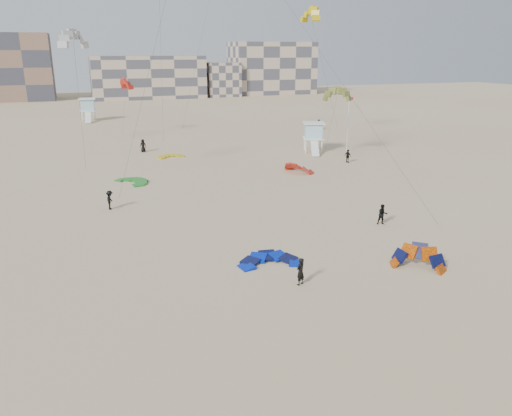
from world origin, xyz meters
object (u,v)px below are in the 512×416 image
object	(u,v)px
kite_ground_orange	(417,268)
kitesurfer_main	(300,272)
lifeguard_tower_near	(313,137)
kite_ground_blue	(270,263)

from	to	relation	value
kite_ground_orange	kitesurfer_main	bearing A→B (deg)	-140.88
kitesurfer_main	lifeguard_tower_near	xyz separation A→B (m)	(18.63, 37.24, 1.14)
kite_ground_blue	lifeguard_tower_near	world-z (taller)	lifeguard_tower_near
kite_ground_blue	kite_ground_orange	size ratio (longest dim) A/B	1.14
kite_ground_orange	lifeguard_tower_near	bearing A→B (deg)	115.34
kite_ground_blue	kitesurfer_main	bearing A→B (deg)	-72.18
lifeguard_tower_near	kite_ground_blue	bearing A→B (deg)	-99.58
kitesurfer_main	kite_ground_blue	bearing A→B (deg)	-109.28
kite_ground_blue	lifeguard_tower_near	size ratio (longest dim) A/B	0.66
kite_ground_orange	kitesurfer_main	xyz separation A→B (m)	(-8.13, 0.27, 0.85)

